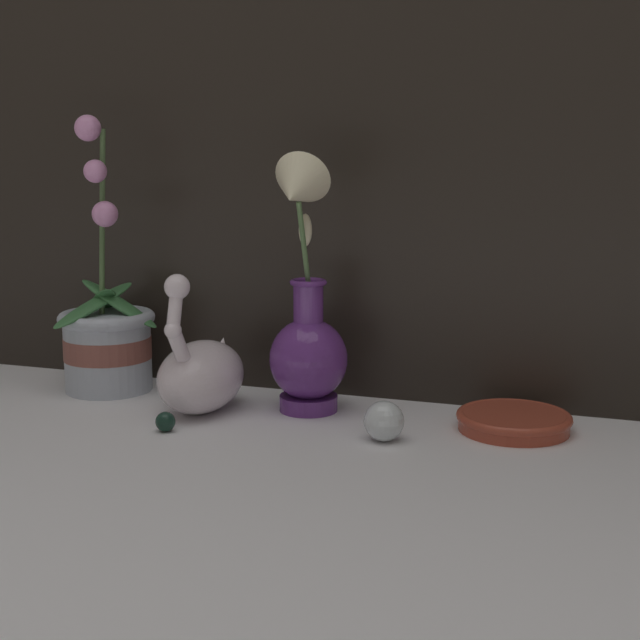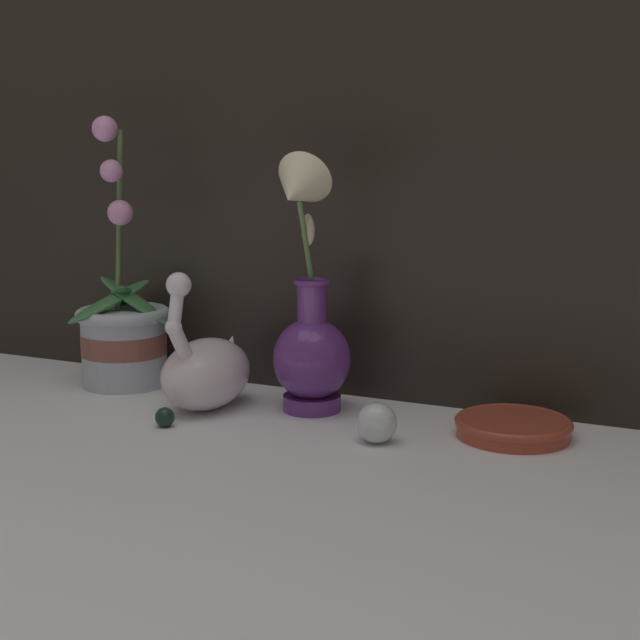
{
  "view_description": "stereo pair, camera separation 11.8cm",
  "coord_description": "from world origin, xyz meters",
  "px_view_note": "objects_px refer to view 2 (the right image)",
  "views": [
    {
      "loc": [
        0.41,
        -0.97,
        0.35
      ],
      "look_at": [
        0.03,
        0.13,
        0.14
      ],
      "focal_mm": 50.0,
      "sensor_mm": 36.0,
      "label": 1
    },
    {
      "loc": [
        0.52,
        -0.92,
        0.35
      ],
      "look_at": [
        0.03,
        0.13,
        0.14
      ],
      "focal_mm": 50.0,
      "sensor_mm": 36.0,
      "label": 2
    }
  ],
  "objects_px": {
    "orchid_potted_plant": "(123,332)",
    "blue_vase": "(309,330)",
    "swan_figurine": "(207,369)",
    "glass_sphere": "(377,423)",
    "amber_dish": "(513,426)"
  },
  "relations": [
    {
      "from": "orchid_potted_plant",
      "to": "blue_vase",
      "type": "relative_size",
      "value": 1.15
    },
    {
      "from": "blue_vase",
      "to": "amber_dish",
      "type": "xyz_separation_m",
      "value": [
        0.28,
        0.01,
        -0.1
      ]
    },
    {
      "from": "blue_vase",
      "to": "amber_dish",
      "type": "relative_size",
      "value": 2.4
    },
    {
      "from": "swan_figurine",
      "to": "blue_vase",
      "type": "bearing_deg",
      "value": 17.04
    },
    {
      "from": "glass_sphere",
      "to": "blue_vase",
      "type": "bearing_deg",
      "value": 146.53
    },
    {
      "from": "orchid_potted_plant",
      "to": "swan_figurine",
      "type": "height_order",
      "value": "orchid_potted_plant"
    },
    {
      "from": "blue_vase",
      "to": "glass_sphere",
      "type": "xyz_separation_m",
      "value": [
        0.14,
        -0.09,
        -0.09
      ]
    },
    {
      "from": "swan_figurine",
      "to": "blue_vase",
      "type": "xyz_separation_m",
      "value": [
        0.14,
        0.04,
        0.06
      ]
    },
    {
      "from": "orchid_potted_plant",
      "to": "amber_dish",
      "type": "distance_m",
      "value": 0.61
    },
    {
      "from": "swan_figurine",
      "to": "glass_sphere",
      "type": "xyz_separation_m",
      "value": [
        0.27,
        -0.05,
        -0.03
      ]
    },
    {
      "from": "blue_vase",
      "to": "amber_dish",
      "type": "bearing_deg",
      "value": 1.19
    },
    {
      "from": "amber_dish",
      "to": "swan_figurine",
      "type": "bearing_deg",
      "value": -173.46
    },
    {
      "from": "orchid_potted_plant",
      "to": "swan_figurine",
      "type": "distance_m",
      "value": 0.2
    },
    {
      "from": "orchid_potted_plant",
      "to": "blue_vase",
      "type": "xyz_separation_m",
      "value": [
        0.33,
        -0.01,
        0.03
      ]
    },
    {
      "from": "blue_vase",
      "to": "amber_dish",
      "type": "distance_m",
      "value": 0.3
    }
  ]
}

